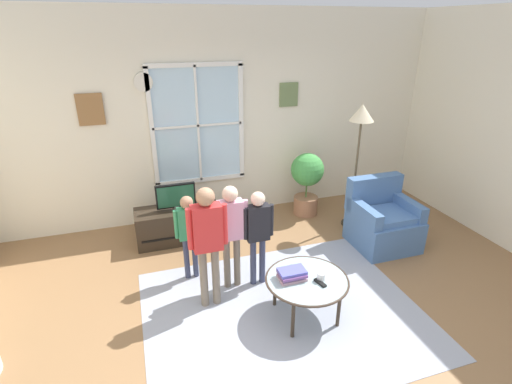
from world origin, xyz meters
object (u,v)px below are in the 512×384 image
Objects in this scene: cup at (321,277)px; person_black_shirt at (258,228)px; remote_near_cup at (293,269)px; person_green_shirt at (189,228)px; tv_stand at (178,224)px; potted_plant_by_window at (307,178)px; armchair at (382,222)px; book_stack at (292,274)px; person_red_shirt at (207,235)px; television at (176,196)px; coffee_table at (307,281)px; remote_near_books at (320,283)px; floor_lamp at (361,126)px; person_pink_shirt at (231,226)px.

person_black_shirt reaches higher than cup.
remote_near_cup is 1.23m from person_green_shirt.
potted_plant_by_window is (1.96, 0.20, 0.35)m from tv_stand.
person_black_shirt is at bearing -26.06° from person_green_shirt.
potted_plant_by_window reaches higher than armchair.
book_stack is 0.89m from person_red_shirt.
person_black_shirt reaches higher than remote_near_cup.
potted_plant_by_window reaches higher than television.
coffee_table is 0.73× the size of person_black_shirt.
floor_lamp is at bearing 50.95° from remote_near_books.
coffee_table is 0.80× the size of person_green_shirt.
floor_lamp reaches higher than cup.
coffee_table is at bearing -62.30° from television.
book_stack is 0.25× the size of person_green_shirt.
remote_near_books is 0.13× the size of person_black_shirt.
cup is 2.32m from potted_plant_by_window.
person_green_shirt is at bearing -166.60° from floor_lamp.
person_green_shirt is 0.85× the size of person_pink_shirt.
person_red_shirt is (-2.38, -0.50, 0.50)m from armchair.
floor_lamp is (1.44, 1.57, 1.05)m from coffee_table.
remote_near_cup is at bearing -46.37° from person_pink_shirt.
remote_near_cup is 0.58m from person_black_shirt.
person_pink_shirt reaches higher than coffee_table.
book_stack is 3.13× the size of cup.
book_stack is at bearing -76.53° from person_black_shirt.
person_pink_shirt is (0.40, -0.30, 0.11)m from person_green_shirt.
cup is 0.59× the size of remote_near_books.
book_stack is 1.85× the size of remote_near_cup.
television is 1.28m from person_pink_shirt.
cup is 0.09× the size of potted_plant_by_window.
cup is at bearing -60.34° from television.
person_red_shirt reaches higher than cup.
remote_near_cup is 0.15× the size of potted_plant_by_window.
tv_stand is 7.82× the size of remote_near_cup.
person_black_shirt is (0.71, -1.24, 0.47)m from tv_stand.
person_red_shirt reaches higher than armchair.
cup is 2.32m from floor_lamp.
tv_stand is 0.98× the size of person_black_shirt.
person_pink_shirt reaches higher than person_green_shirt.
book_stack is at bearing 160.04° from coffee_table.
tv_stand is 7.82× the size of remote_near_books.
person_green_shirt reaches higher than television.
tv_stand is 0.41m from television.
book_stack is at bearing -136.21° from floor_lamp.
potted_plant_by_window is (1.25, 1.45, -0.12)m from person_black_shirt.
television is 6.14× the size of cup.
tv_stand is 13.25× the size of cup.
armchair reaches higher than television.
person_pink_shirt is (-0.68, 0.75, 0.28)m from cup.
person_pink_shirt reaches higher than tv_stand.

